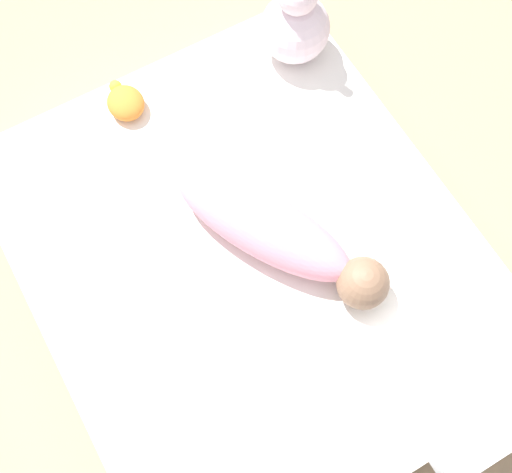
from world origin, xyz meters
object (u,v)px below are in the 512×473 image
swaddled_baby (278,234)px  pillow (464,376)px  bunny_plush (295,23)px  turtle_plush (125,102)px

swaddled_baby → pillow: bearing=-6.7°
pillow → bunny_plush: 1.04m
swaddled_baby → bunny_plush: bunny_plush is taller
pillow → swaddled_baby: bearing=21.3°
bunny_plush → turtle_plush: (0.06, 0.51, -0.09)m
swaddled_baby → bunny_plush: bearing=117.1°
swaddled_baby → turtle_plush: 0.59m
bunny_plush → turtle_plush: bunny_plush is taller
pillow → bunny_plush: bunny_plush is taller
swaddled_baby → turtle_plush: swaddled_baby is taller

